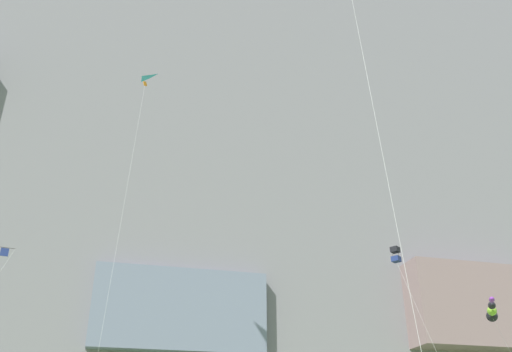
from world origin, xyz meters
TOP-DOWN VIEW (x-y plane):
  - cliff_face at (0.03, 56.84)m, footprint 180.00×28.79m
  - kite_box_upper_left at (15.84, 32.68)m, footprint 3.20×6.03m
  - kite_delta_far_right at (-5.68, 29.28)m, footprint 1.96×3.56m
  - kite_windsock_high_right at (23.07, 31.74)m, footprint 5.66×4.89m

SIDE VIEW (x-z plane):
  - kite_windsock_high_right at x=23.07m, z-range 7.01..21.96m
  - kite_box_upper_left at x=15.84m, z-range 9.02..28.53m
  - kite_delta_far_right at x=-5.68m, z-range 13.41..43.47m
  - cliff_face at x=0.03m, z-range -0.04..67.10m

